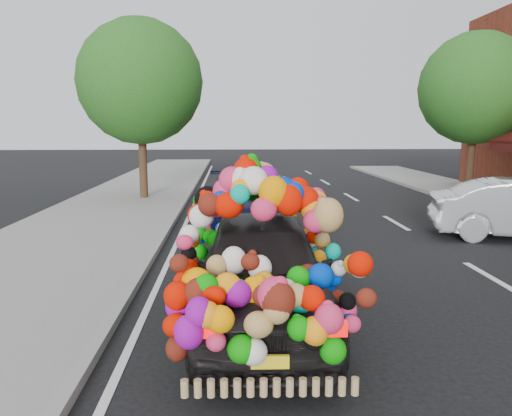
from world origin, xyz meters
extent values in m
plane|color=black|center=(0.00, 0.00, 0.00)|extent=(100.00, 100.00, 0.00)
cube|color=gray|center=(-4.30, 0.00, 0.06)|extent=(4.00, 60.00, 0.12)
cube|color=gray|center=(-2.35, 0.00, 0.07)|extent=(0.15, 60.00, 0.13)
cylinder|color=#332114|center=(-3.80, 9.50, 1.36)|extent=(0.28, 0.28, 2.73)
sphere|color=#1B4913|center=(-3.80, 9.50, 4.03)|extent=(4.20, 4.20, 4.20)
cylinder|color=#332114|center=(8.00, 10.00, 1.32)|extent=(0.28, 0.28, 2.64)
sphere|color=#1B4913|center=(8.00, 10.00, 3.90)|extent=(4.00, 4.00, 4.00)
imported|color=black|center=(-0.42, -1.64, 0.71)|extent=(1.78, 4.20, 1.42)
cube|color=red|center=(-1.05, -3.72, 0.78)|extent=(0.22, 0.07, 0.14)
cube|color=red|center=(0.09, -3.75, 0.78)|extent=(0.22, 0.07, 0.14)
cube|color=yellow|center=(-0.48, -3.74, 0.48)|extent=(0.34, 0.05, 0.12)
imported|color=black|center=(-0.48, 4.50, 0.66)|extent=(2.14, 4.65, 1.32)
camera|label=1|loc=(-0.82, -7.86, 2.53)|focal=35.00mm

